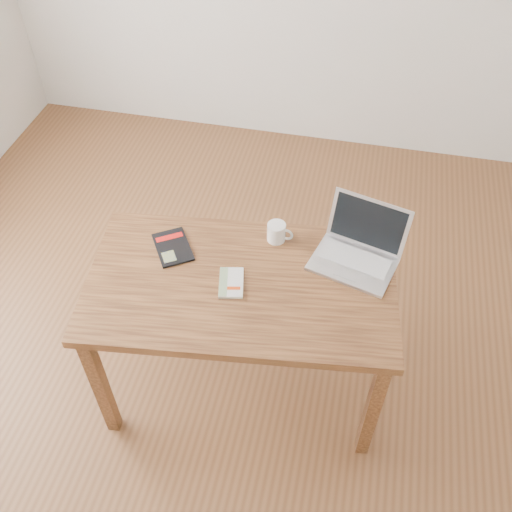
% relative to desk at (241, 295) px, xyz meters
% --- Properties ---
extents(room, '(4.04, 4.04, 2.70)m').
position_rel_desk_xyz_m(room, '(-0.21, 0.14, 0.69)').
color(room, brown).
rests_on(room, ground).
extents(desk, '(1.34, 0.87, 0.75)m').
position_rel_desk_xyz_m(desk, '(0.00, 0.00, 0.00)').
color(desk, brown).
rests_on(desk, ground).
extents(white_guidebook, '(0.13, 0.18, 0.01)m').
position_rel_desk_xyz_m(white_guidebook, '(-0.04, -0.02, 0.10)').
color(white_guidebook, beige).
rests_on(white_guidebook, desk).
extents(black_guidebook, '(0.23, 0.25, 0.01)m').
position_rel_desk_xyz_m(black_guidebook, '(-0.33, 0.12, 0.10)').
color(black_guidebook, black).
rests_on(black_guidebook, desk).
extents(laptop, '(0.40, 0.37, 0.23)m').
position_rel_desk_xyz_m(laptop, '(0.45, 0.24, 0.14)').
color(laptop, silver).
rests_on(laptop, desk).
extents(coffee_mug, '(0.12, 0.08, 0.09)m').
position_rel_desk_xyz_m(coffee_mug, '(0.10, 0.27, 0.13)').
color(coffee_mug, white).
rests_on(coffee_mug, desk).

